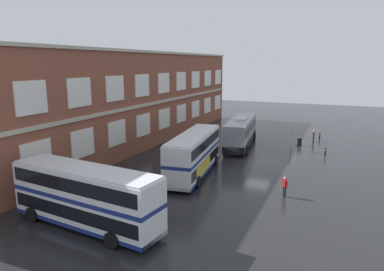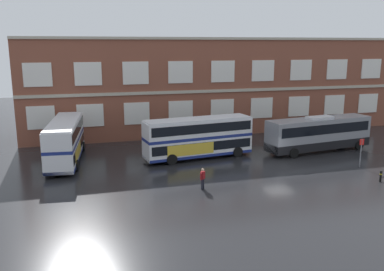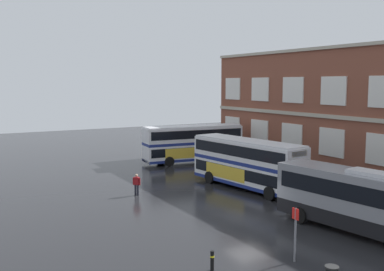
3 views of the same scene
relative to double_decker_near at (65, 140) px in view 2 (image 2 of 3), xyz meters
The scene contains 8 objects.
ground_plane 20.18m from the double_decker_near, 14.07° to the right, with size 120.00×120.00×0.00m, color black.
brick_terminal_building 24.34m from the double_decker_near, 27.49° to the left, with size 53.34×8.19×12.11m.
double_decker_near is the anchor object (origin of this frame).
double_decker_middle 13.01m from the double_decker_near, ahead, with size 11.24×3.97×4.07m.
touring_coach 26.16m from the double_decker_near, ahead, with size 12.24×4.17×3.80m.
waiting_passenger 15.36m from the double_decker_near, 46.27° to the right, with size 0.53×0.52×1.70m.
bus_stand_flag 28.11m from the double_decker_near, 19.29° to the right, with size 0.44×0.10×2.70m.
safety_bollard_west 28.78m from the double_decker_near, 27.74° to the right, with size 0.19×0.19×0.95m.
Camera 2 is at (-17.97, -33.73, 11.22)m, focal length 38.36 mm.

